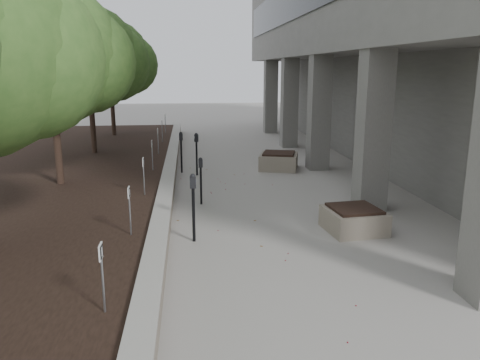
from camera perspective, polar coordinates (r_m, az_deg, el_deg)
ground at (r=6.50m, az=5.65°, el=-19.70°), size 90.00×90.00×0.00m
retaining_wall at (r=14.71m, az=-8.54°, el=0.26°), size 0.39×26.00×0.50m
planting_bed at (r=15.33m, az=-22.39°, el=-0.28°), size 7.00×26.00×0.40m
crabapple_tree_3 at (r=13.82m, az=-21.77°, el=10.66°), size 4.60×4.00×5.44m
crabapple_tree_4 at (r=18.69m, az=-17.72°, el=11.42°), size 4.60×4.00×5.44m
crabapple_tree_5 at (r=23.61m, az=-15.35°, el=11.84°), size 4.60×4.00×5.44m
parking_sign_2 at (r=6.51m, az=-16.27°, el=-11.35°), size 0.04×0.22×0.96m
parking_sign_3 at (r=9.29m, az=-13.17°, el=-3.67°), size 0.04×0.22×0.96m
parking_sign_4 at (r=12.18m, az=-11.54°, el=0.43°), size 0.04×0.22×0.96m
parking_sign_5 at (r=15.11m, az=-10.55°, el=2.95°), size 0.04×0.22×0.96m
parking_sign_6 at (r=18.06m, az=-9.87°, el=4.65°), size 0.04×0.22×0.96m
parking_sign_7 at (r=21.03m, az=-9.38°, el=5.87°), size 0.04×0.22×0.96m
parking_sign_8 at (r=24.00m, az=-9.02°, el=6.79°), size 0.04×0.22×0.96m
parking_meter_2 at (r=9.81m, az=-5.64°, el=-3.38°), size 0.15×0.11×1.46m
parking_meter_3 at (r=12.52m, az=-4.75°, el=-0.12°), size 0.13×0.09×1.27m
parking_meter_4 at (r=15.99m, az=-5.26°, el=3.13°), size 0.17×0.14×1.45m
parking_meter_5 at (r=16.44m, az=-7.10°, el=3.34°), size 0.15×0.11×1.43m
planter_front at (r=10.81m, az=13.58°, el=-4.62°), size 1.31×1.31×0.55m
planter_back at (r=17.06m, az=4.69°, el=2.35°), size 1.61×1.61×0.61m
berry_scatter at (r=10.97m, az=-0.20°, el=-5.44°), size 3.30×14.10×0.02m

